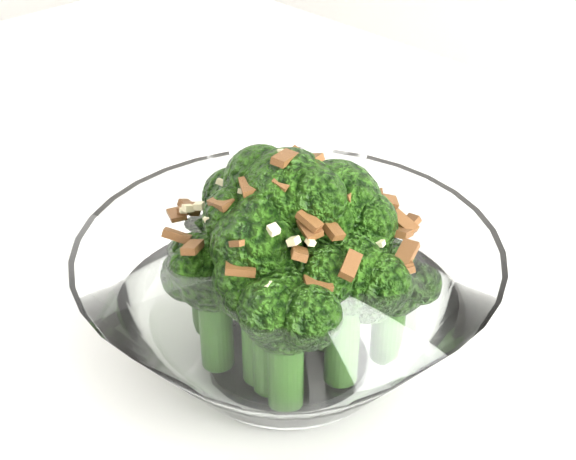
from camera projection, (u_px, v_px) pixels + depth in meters
The scene contains 2 objects.
table at pixel (276, 329), 0.67m from camera, with size 1.31×0.98×0.75m.
broccoli_dish at pixel (288, 292), 0.50m from camera, with size 0.24×0.24×0.15m.
Camera 1 is at (0.38, -0.27, 1.11)m, focal length 55.00 mm.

